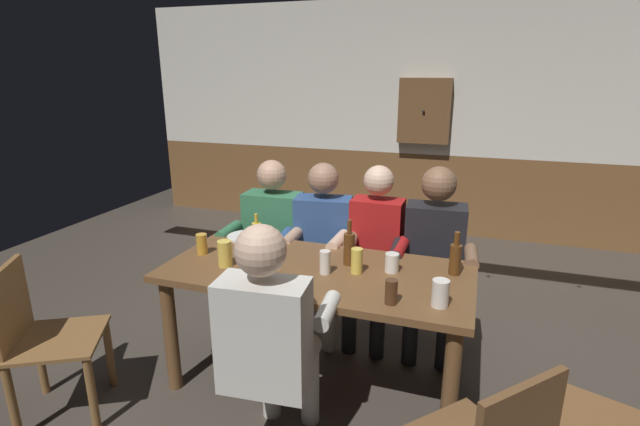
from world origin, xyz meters
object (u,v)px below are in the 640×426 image
(pint_glass_0, at_px, (357,261))
(wall_dart_cabinet, at_px, (424,111))
(person_3, at_px, (434,251))
(bottle_3, at_px, (349,248))
(person_0, at_px, (270,235))
(condiment_caddy, at_px, (270,280))
(pint_glass_4, at_px, (202,244))
(pint_glass_5, at_px, (391,292))
(pint_glass_6, at_px, (440,293))
(chair_empty_far_end, at_px, (41,337))
(person_2, at_px, (374,248))
(bottle_1, at_px, (257,238))
(pint_glass_7, at_px, (248,255))
(dining_table, at_px, (317,287))
(pint_glass_1, at_px, (225,253))
(person_4, at_px, (270,335))
(pint_glass_3, at_px, (325,262))
(pint_glass_2, at_px, (392,263))
(person_1, at_px, (321,241))
(plate_0, at_px, (246,237))
(bottle_0, at_px, (455,258))
(bottle_2, at_px, (261,259))

(pint_glass_0, height_order, wall_dart_cabinet, wall_dart_cabinet)
(person_3, distance_m, bottle_3, 0.70)
(person_0, bearing_deg, condiment_caddy, 112.31)
(person_0, distance_m, pint_glass_4, 0.67)
(pint_glass_5, bearing_deg, pint_glass_6, 12.82)
(chair_empty_far_end, bearing_deg, person_2, 102.99)
(bottle_1, bearing_deg, chair_empty_far_end, -137.41)
(pint_glass_7, bearing_deg, bottle_1, 92.42)
(dining_table, distance_m, pint_glass_1, 0.56)
(person_4, height_order, wall_dart_cabinet, wall_dart_cabinet)
(wall_dart_cabinet, bearing_deg, pint_glass_0, -89.41)
(pint_glass_3, height_order, wall_dart_cabinet, wall_dart_cabinet)
(pint_glass_2, bearing_deg, person_1, 138.31)
(chair_empty_far_end, distance_m, bottle_1, 1.27)
(pint_glass_0, bearing_deg, plate_0, 159.51)
(chair_empty_far_end, xyz_separation_m, pint_glass_0, (1.53, 0.75, 0.35))
(person_0, distance_m, plate_0, 0.31)
(person_2, xyz_separation_m, pint_glass_3, (-0.13, -0.67, 0.14))
(wall_dart_cabinet, bearing_deg, pint_glass_5, -85.14)
(bottle_1, height_order, pint_glass_6, bottle_1)
(bottle_3, bearing_deg, pint_glass_2, -5.73)
(bottle_1, xyz_separation_m, bottle_3, (0.57, 0.04, -0.00))
(bottle_0, distance_m, bottle_3, 0.59)
(pint_glass_0, bearing_deg, bottle_0, 17.01)
(dining_table, xyz_separation_m, pint_glass_7, (-0.41, -0.05, 0.16))
(pint_glass_6, xyz_separation_m, pint_glass_7, (-1.11, 0.18, -0.02))
(dining_table, distance_m, chair_empty_far_end, 1.50)
(dining_table, bearing_deg, person_2, 72.81)
(person_1, relative_size, chair_empty_far_end, 1.39)
(pint_glass_1, distance_m, wall_dart_cabinet, 3.28)
(dining_table, bearing_deg, wall_dart_cabinet, 86.27)
(pint_glass_0, bearing_deg, pint_glass_4, -178.44)
(condiment_caddy, distance_m, pint_glass_7, 0.33)
(person_1, xyz_separation_m, condiment_caddy, (0.02, -0.90, 0.10))
(person_3, distance_m, pint_glass_3, 0.87)
(pint_glass_6, bearing_deg, pint_glass_3, 163.95)
(person_3, height_order, pint_glass_4, person_3)
(dining_table, distance_m, condiment_caddy, 0.35)
(bottle_0, height_order, pint_glass_6, bottle_0)
(person_2, bearing_deg, wall_dart_cabinet, -89.15)
(person_3, height_order, person_4, person_3)
(bottle_0, xyz_separation_m, pint_glass_1, (-1.26, -0.31, -0.02))
(chair_empty_far_end, relative_size, pint_glass_7, 8.74)
(bottle_2, bearing_deg, person_0, 111.48)
(person_0, relative_size, pint_glass_3, 9.12)
(person_3, bearing_deg, wall_dart_cabinet, -84.54)
(person_2, bearing_deg, pint_glass_3, 79.90)
(pint_glass_3, bearing_deg, person_0, 133.80)
(person_2, xyz_separation_m, person_4, (-0.20, -1.26, 0.01))
(plate_0, distance_m, pint_glass_7, 0.45)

